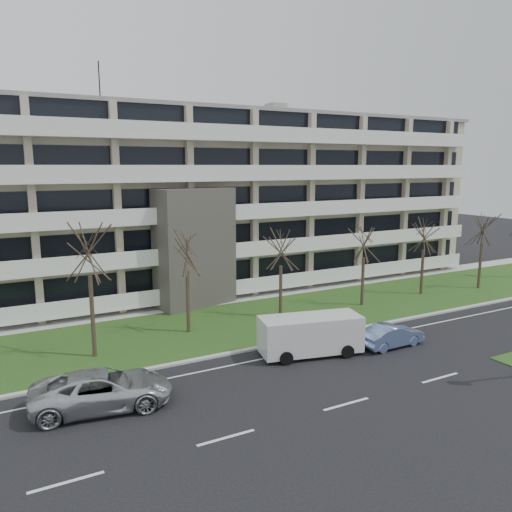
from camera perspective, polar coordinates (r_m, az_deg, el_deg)
ground at (r=23.93m, az=10.28°, el=-16.32°), size 160.00×160.00×0.00m
grass_verge at (r=34.24m, az=-3.47°, el=-7.80°), size 90.00×10.00×0.06m
curb at (r=30.01m, az=0.61°, el=-10.38°), size 90.00×0.35×0.12m
sidewalk at (r=39.09m, az=-6.87°, el=-5.54°), size 90.00×2.00×0.08m
lane_edge_line at (r=28.82m, az=2.08°, el=-11.40°), size 90.00×0.12×0.01m
apartment_building at (r=44.15m, az=-10.35°, el=6.18°), size 60.50×15.10×18.75m
silver_pickup at (r=23.91m, az=-17.16°, el=-14.39°), size 6.50×3.77×1.70m
blue_sedan at (r=31.15m, az=15.22°, el=-8.76°), size 4.16×1.54×1.36m
white_van at (r=28.85m, az=6.39°, el=-8.60°), size 6.11×3.34×2.24m
tree_2 at (r=28.50m, az=-18.65°, el=1.45°), size 4.20×4.20×8.40m
tree_3 at (r=31.61m, az=-7.94°, el=1.08°), size 3.63×3.63×7.27m
tree_4 at (r=34.72m, az=2.87°, el=1.21°), size 3.33×3.33×6.67m
tree_5 at (r=38.53m, az=12.27°, el=1.96°), size 3.37×3.37×6.73m
tree_6 at (r=43.29m, az=18.70°, el=2.62°), size 3.40×3.40×6.80m
tree_7 at (r=47.18m, az=24.54°, el=3.30°), size 3.65×3.65×7.29m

